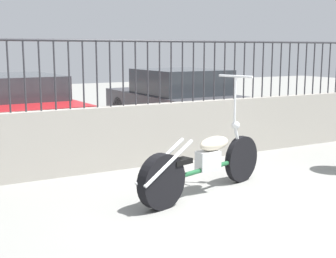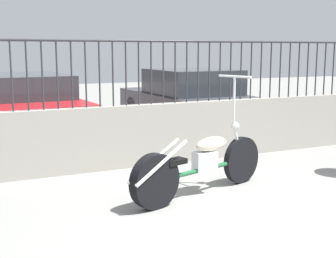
{
  "view_description": "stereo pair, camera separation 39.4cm",
  "coord_description": "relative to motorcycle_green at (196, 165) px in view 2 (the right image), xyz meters",
  "views": [
    {
      "loc": [
        -3.45,
        -3.67,
        1.78
      ],
      "look_at": [
        -0.42,
        1.86,
        0.7
      ],
      "focal_mm": 50.0,
      "sensor_mm": 36.0,
      "label": 1
    },
    {
      "loc": [
        -3.1,
        -3.85,
        1.78
      ],
      "look_at": [
        -0.42,
        1.86,
        0.7
      ],
      "focal_mm": 50.0,
      "sensor_mm": 36.0,
      "label": 2
    }
  ],
  "objects": [
    {
      "name": "ground_plane",
      "position": [
        0.45,
        -1.0,
        -0.39
      ],
      "size": [
        40.0,
        40.0,
        0.0
      ],
      "primitive_type": "plane",
      "color": "gray"
    },
    {
      "name": "low_wall",
      "position": [
        0.45,
        1.71,
        0.09
      ],
      "size": [
        8.51,
        0.18,
        0.95
      ],
      "color": "#9E998E",
      "rests_on": "ground_plane"
    },
    {
      "name": "fence_railing",
      "position": [
        0.45,
        1.71,
        1.19
      ],
      "size": [
        8.51,
        0.04,
        0.97
      ],
      "color": "#2D2D33",
      "rests_on": "low_wall"
    },
    {
      "name": "motorcycle_green",
      "position": [
        0.0,
        0.0,
        0.0
      ],
      "size": [
        2.12,
        0.83,
        1.46
      ],
      "rotation": [
        0.0,
        0.0,
        0.3
      ],
      "color": "black",
      "rests_on": "ground_plane"
    },
    {
      "name": "car_red",
      "position": [
        -1.47,
        4.2,
        0.29
      ],
      "size": [
        1.96,
        4.31,
        1.33
      ],
      "rotation": [
        0.0,
        0.0,
        1.62
      ],
      "color": "black",
      "rests_on": "ground_plane"
    },
    {
      "name": "car_dark_grey",
      "position": [
        2.26,
        4.49,
        0.28
      ],
      "size": [
        1.86,
        3.96,
        1.34
      ],
      "rotation": [
        0.0,
        0.0,
        1.58
      ],
      "color": "black",
      "rests_on": "ground_plane"
    }
  ]
}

